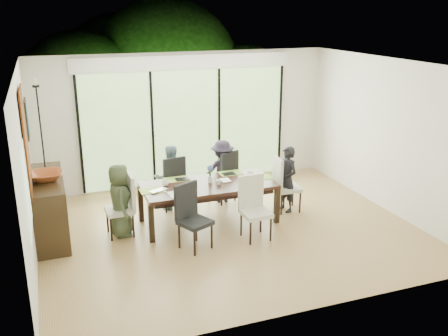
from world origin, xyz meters
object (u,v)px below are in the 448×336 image
object	(u,v)px
chair_far_left	(170,181)
person_far_left	(170,177)
person_far_right	(222,171)
laptop	(160,191)
cup_a	(165,183)
chair_right_end	(288,184)
vase	(210,179)
person_right_end	(287,179)
cup_c	(250,174)
sideboard	(50,207)
bowl	(46,176)
chair_far_right	(222,175)
chair_near_left	(195,217)
chair_near_right	(256,209)
chair_left_end	(119,206)
table_top	(208,185)
person_left_end	(120,200)

from	to	relation	value
chair_far_left	person_far_left	bearing A→B (deg)	78.91
person_far_right	laptop	size ratio (longest dim) A/B	3.91
chair_far_left	cup_a	xyz separation A→B (m)	(-0.25, -0.70, 0.23)
chair_right_end	person_far_right	world-z (taller)	person_far_right
vase	person_right_end	bearing A→B (deg)	-2.00
cup_c	cup_a	bearing A→B (deg)	178.09
sideboard	bowl	xyz separation A→B (m)	(0.00, -0.10, 0.55)
chair_far_right	chair_near_left	distance (m)	2.02
chair_near_right	sideboard	xyz separation A→B (m)	(-3.04, 1.24, -0.02)
laptop	bowl	world-z (taller)	bowl
chair_left_end	chair_near_right	xyz separation A→B (m)	(2.00, -0.87, 0.00)
table_top	person_far_left	size ratio (longest dim) A/B	1.86
person_right_end	cup_c	distance (m)	0.70
bowl	table_top	bearing A→B (deg)	-6.09
table_top	chair_left_end	distance (m)	1.51
chair_near_right	person_far_right	bearing A→B (deg)	85.98
vase	sideboard	xyz separation A→B (m)	(-2.59, 0.32, -0.26)
chair_far_right	person_far_left	distance (m)	1.00
chair_near_left	chair_near_right	distance (m)	1.00
vase	cup_a	world-z (taller)	vase
table_top	chair_far_right	bearing A→B (deg)	57.09
table_top	person_far_left	distance (m)	0.95
chair_near_right	sideboard	distance (m)	3.29
bowl	cup_a	bearing A→B (deg)	-3.76
table_top	sideboard	xyz separation A→B (m)	(-2.54, 0.37, -0.18)
sideboard	person_far_left	bearing A→B (deg)	12.36
sideboard	chair_near_right	bearing A→B (deg)	-22.19
chair_far_right	bowl	world-z (taller)	bowl
table_top	chair_near_right	distance (m)	1.02
cup_c	bowl	size ratio (longest dim) A/B	0.22
person_left_end	person_far_right	bearing A→B (deg)	-63.88
chair_near_right	person_right_end	distance (m)	1.31
table_top	bowl	world-z (taller)	bowl
chair_far_left	chair_near_right	size ratio (longest dim) A/B	1.00
bowl	cup_c	bearing A→B (deg)	-2.93
person_far_right	bowl	bearing A→B (deg)	22.47
chair_left_end	sideboard	distance (m)	1.11
person_far_right	chair_far_left	bearing A→B (deg)	11.08
table_top	person_far_right	size ratio (longest dim) A/B	1.86
table_top	person_far_left	xyz separation A→B (m)	(-0.45, 0.83, -0.07)
person_left_end	vase	xyz separation A→B (m)	(1.53, 0.05, 0.15)
chair_far_right	vase	xyz separation A→B (m)	(-0.50, -0.80, 0.24)
chair_right_end	cup_c	world-z (taller)	chair_right_end
person_right_end	vase	distance (m)	1.44
vase	sideboard	distance (m)	2.63
chair_near_left	bowl	size ratio (longest dim) A/B	1.96
person_far_left	vase	size ratio (longest dim) A/B	10.75
chair_far_left	chair_near_left	world-z (taller)	same
chair_left_end	person_left_end	world-z (taller)	person_left_end
table_top	cup_c	size ratio (longest dim) A/B	19.35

